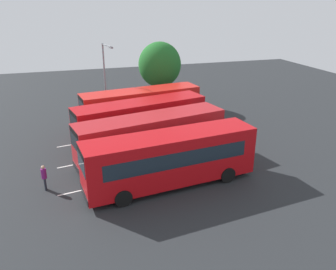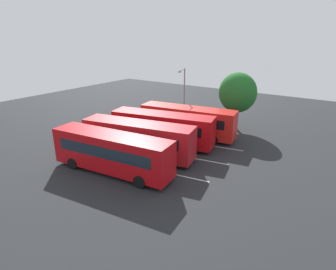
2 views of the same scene
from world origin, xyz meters
The scene contains 11 objects.
ground_plane centered at (0.00, 0.00, 0.00)m, with size 71.19×71.19×0.00m, color #232628.
bus_far_left centered at (-0.33, -5.55, 1.88)m, with size 11.11×4.01×3.42m.
bus_center_left centered at (0.54, -1.85, 1.88)m, with size 11.13×4.68×3.42m.
bus_center_right centered at (0.64, 1.99, 1.88)m, with size 11.13×4.53×3.42m.
bus_far_right centered at (0.38, 5.71, 1.88)m, with size 11.08×3.66×3.42m.
pedestrian centered at (7.94, 4.06, 0.98)m, with size 0.33×0.33×1.67m.
street_lamp centered at (2.30, -9.02, 4.17)m, with size 0.74×2.33×7.21m.
depot_tree centered at (-3.80, -11.43, 4.51)m, with size 4.57×4.11×6.93m.
lane_stripe_outer_left centered at (0.00, -3.82, 0.00)m, with size 14.75×0.12×0.01m, color silver.
lane_stripe_inner_left centered at (0.00, 0.00, 0.00)m, with size 14.75×0.12×0.01m, color silver.
lane_stripe_inner_right centered at (0.00, 3.82, 0.00)m, with size 14.75×0.12×0.01m, color silver.
Camera 2 is at (-15.64, 20.83, 11.12)m, focal length 29.92 mm.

